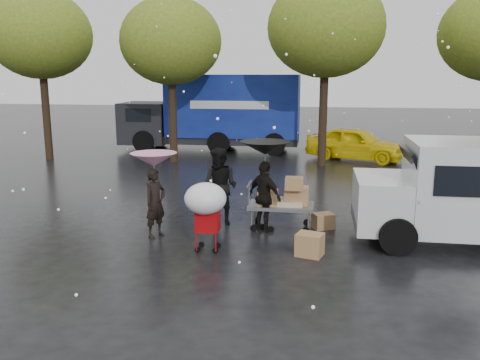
% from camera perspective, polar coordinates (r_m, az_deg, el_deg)
% --- Properties ---
extents(ground, '(90.00, 90.00, 0.00)m').
position_cam_1_polar(ground, '(10.83, -4.21, -7.44)').
color(ground, black).
rests_on(ground, ground).
extents(person_pink, '(0.59, 0.67, 1.55)m').
position_cam_1_polar(person_pink, '(11.38, -9.48, -2.54)').
color(person_pink, black).
rests_on(person_pink, ground).
extents(person_middle, '(1.08, 0.95, 1.85)m').
position_cam_1_polar(person_middle, '(12.15, -2.22, -0.72)').
color(person_middle, black).
rests_on(person_middle, ground).
extents(person_black, '(1.00, 0.91, 1.64)m').
position_cam_1_polar(person_black, '(11.61, 2.79, -1.87)').
color(person_black, black).
rests_on(person_black, ground).
extents(umbrella_pink, '(1.01, 1.01, 1.89)m').
position_cam_1_polar(umbrella_pink, '(11.17, -9.65, 2.25)').
color(umbrella_pink, '#4C4C4C').
rests_on(umbrella_pink, ground).
extents(umbrella_black, '(1.13, 1.13, 2.09)m').
position_cam_1_polar(umbrella_black, '(11.39, 2.85, 3.59)').
color(umbrella_black, '#4C4C4C').
rests_on(umbrella_black, ground).
extents(vendor_cart, '(1.52, 0.80, 1.27)m').
position_cam_1_polar(vendor_cart, '(11.82, 5.03, -2.12)').
color(vendor_cart, slate).
rests_on(vendor_cart, ground).
extents(shopping_cart, '(0.84, 0.84, 1.46)m').
position_cam_1_polar(shopping_cart, '(10.14, -3.86, -2.50)').
color(shopping_cart, '#B20A0E').
rests_on(shopping_cart, ground).
extents(blue_truck, '(8.30, 2.60, 3.50)m').
position_cam_1_polar(blue_truck, '(23.88, -2.69, 7.56)').
color(blue_truck, navy).
rests_on(blue_truck, ground).
extents(box_ground_near, '(0.60, 0.54, 0.46)m').
position_cam_1_polar(box_ground_near, '(10.31, 7.83, -7.20)').
color(box_ground_near, olive).
rests_on(box_ground_near, ground).
extents(box_ground_far, '(0.57, 0.52, 0.36)m').
position_cam_1_polar(box_ground_far, '(12.11, 9.33, -4.56)').
color(box_ground_far, olive).
rests_on(box_ground_far, ground).
extents(yellow_taxi, '(4.39, 3.01, 1.39)m').
position_cam_1_polar(yellow_taxi, '(21.69, 12.88, 4.00)').
color(yellow_taxi, yellow).
rests_on(yellow_taxi, ground).
extents(tree_row, '(21.60, 4.40, 7.12)m').
position_cam_1_polar(tree_row, '(20.19, 0.83, 16.04)').
color(tree_row, black).
rests_on(tree_row, ground).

